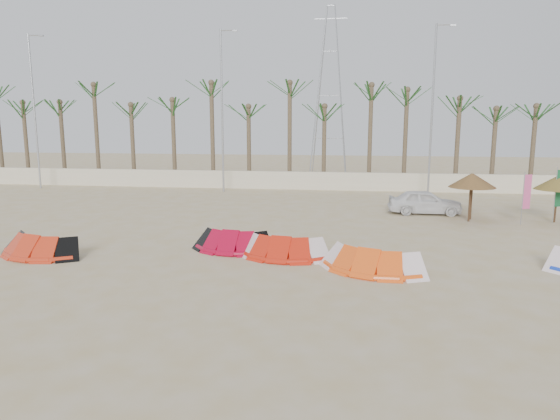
# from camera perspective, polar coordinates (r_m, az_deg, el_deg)

# --- Properties ---
(ground) EXTENTS (120.00, 120.00, 0.00)m
(ground) POSITION_cam_1_polar(r_m,az_deg,el_deg) (15.11, -3.22, -8.83)
(ground) COLOR #C3B199
(ground) RESTS_ON ground
(boundary_wall) EXTENTS (60.00, 0.30, 1.30)m
(boundary_wall) POSITION_cam_1_polar(r_m,az_deg,el_deg) (36.37, 3.53, 3.36)
(boundary_wall) COLOR beige
(boundary_wall) RESTS_ON ground
(palm_line) EXTENTS (52.00, 4.00, 7.70)m
(palm_line) POSITION_cam_1_polar(r_m,az_deg,el_deg) (37.61, 4.85, 12.41)
(palm_line) COLOR brown
(palm_line) RESTS_ON ground
(lamp_a) EXTENTS (1.25, 0.14, 11.00)m
(lamp_a) POSITION_cam_1_polar(r_m,az_deg,el_deg) (40.95, -26.24, 10.28)
(lamp_a) COLOR #A5A8AD
(lamp_a) RESTS_ON ground
(lamp_b) EXTENTS (1.25, 0.14, 11.00)m
(lamp_b) POSITION_cam_1_polar(r_m,az_deg,el_deg) (35.14, -6.58, 11.44)
(lamp_b) COLOR #A5A8AD
(lamp_b) RESTS_ON ground
(lamp_c) EXTENTS (1.25, 0.14, 11.00)m
(lamp_c) POSITION_cam_1_polar(r_m,az_deg,el_deg) (34.42, 17.07, 11.10)
(lamp_c) COLOR #A5A8AD
(lamp_c) RESTS_ON ground
(pylon) EXTENTS (3.00, 3.00, 14.00)m
(pylon) POSITION_cam_1_polar(r_m,az_deg,el_deg) (42.34, 5.52, 3.39)
(pylon) COLOR #A5A8AD
(pylon) RESTS_ON ground
(kite_red_left) EXTENTS (3.73, 2.24, 0.90)m
(kite_red_left) POSITION_cam_1_polar(r_m,az_deg,el_deg) (20.64, -25.41, -3.43)
(kite_red_left) COLOR red
(kite_red_left) RESTS_ON ground
(kite_red_mid) EXTENTS (3.26, 1.85, 0.90)m
(kite_red_mid) POSITION_cam_1_polar(r_m,az_deg,el_deg) (19.41, -5.27, -3.30)
(kite_red_mid) COLOR #A50624
(kite_red_mid) RESTS_ON ground
(kite_red_right) EXTENTS (3.50, 1.94, 0.90)m
(kite_red_right) POSITION_cam_1_polar(r_m,az_deg,el_deg) (18.39, 0.47, -4.00)
(kite_red_right) COLOR red
(kite_red_right) RESTS_ON ground
(kite_orange) EXTENTS (3.86, 2.59, 0.90)m
(kite_orange) POSITION_cam_1_polar(r_m,az_deg,el_deg) (17.00, 10.38, -5.34)
(kite_orange) COLOR #FF5614
(kite_orange) RESTS_ON ground
(parasol_left) EXTENTS (2.29, 2.29, 2.34)m
(parasol_left) POSITION_cam_1_polar(r_m,az_deg,el_deg) (26.80, 21.15, 3.18)
(parasol_left) COLOR #4C331E
(parasol_left) RESTS_ON ground
(parasol_mid) EXTENTS (2.15, 2.15, 2.40)m
(parasol_mid) POSITION_cam_1_polar(r_m,az_deg,el_deg) (26.20, 21.01, 3.17)
(parasol_mid) COLOR #4C331E
(parasol_mid) RESTS_ON ground
(parasol_right) EXTENTS (2.17, 2.17, 2.33)m
(parasol_right) POSITION_cam_1_polar(r_m,az_deg,el_deg) (27.76, 29.19, 2.76)
(parasol_right) COLOR #4C331E
(parasol_right) RESTS_ON ground
(flag_pink) EXTENTS (0.44, 0.18, 2.55)m
(flag_pink) POSITION_cam_1_polar(r_m,az_deg,el_deg) (26.51, 26.39, 1.70)
(flag_pink) COLOR #A5A8AD
(flag_pink) RESTS_ON ground
(flag_green) EXTENTS (0.44, 0.14, 2.76)m
(flag_green) POSITION_cam_1_polar(r_m,az_deg,el_deg) (27.60, 29.29, 2.01)
(flag_green) COLOR #A5A8AD
(flag_green) RESTS_ON ground
(car) EXTENTS (3.87, 1.61, 1.31)m
(car) POSITION_cam_1_polar(r_m,az_deg,el_deg) (27.76, 16.21, 0.89)
(car) COLOR white
(car) RESTS_ON ground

